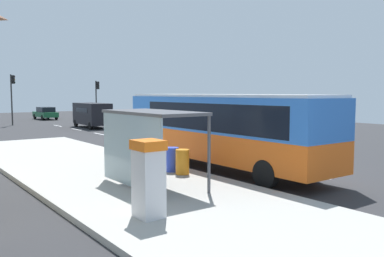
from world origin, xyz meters
name	(u,v)px	position (x,y,z in m)	size (l,w,h in m)	color
ground_plane	(127,141)	(0.00, 14.00, -0.02)	(56.00, 92.00, 0.04)	#2D2D30
sidewalk_platform	(123,181)	(-6.40, 2.00, 0.09)	(6.20, 30.00, 0.18)	#ADAAA3
lane_stripe_seg_1	(307,175)	(0.25, -1.00, 0.01)	(0.16, 2.20, 0.01)	silver
lane_stripe_seg_2	(225,159)	(0.25, 4.00, 0.01)	(0.16, 2.20, 0.01)	silver
lane_stripe_seg_3	(169,148)	(0.25, 9.00, 0.01)	(0.16, 2.20, 0.01)	silver
lane_stripe_seg_4	(130,140)	(0.25, 14.00, 0.01)	(0.16, 2.20, 0.01)	silver
lane_stripe_seg_5	(100,134)	(0.25, 19.00, 0.01)	(0.16, 2.20, 0.01)	silver
lane_stripe_seg_6	(77,129)	(0.25, 24.00, 0.01)	(0.16, 2.20, 0.01)	silver
lane_stripe_seg_7	(58,126)	(0.25, 29.00, 0.01)	(0.16, 2.20, 0.01)	silver
bus	(220,126)	(-1.71, 2.09, 1.84)	(2.56, 11.02, 3.21)	orange
white_van	(92,113)	(2.20, 25.10, 1.34)	(2.24, 5.29, 2.30)	black
sedan_near	(45,113)	(2.30, 39.60, 0.79)	(1.91, 4.43, 1.52)	#195933
ticket_machine	(149,178)	(-7.99, -2.53, 1.17)	(0.66, 0.76, 1.94)	silver
recycling_bin_orange	(182,162)	(-4.20, 1.38, 0.66)	(0.52, 0.52, 0.95)	orange
recycling_bin_blue	(172,159)	(-4.20, 2.08, 0.66)	(0.52, 0.52, 0.95)	blue
traffic_light_near_side	(97,95)	(5.50, 31.46, 3.06)	(0.49, 0.28, 4.57)	#2D2D2D
traffic_light_far_side	(12,92)	(-3.10, 32.26, 3.37)	(0.49, 0.28, 5.08)	#2D2D2D
bus_shelter	(145,129)	(-6.41, 0.37, 2.10)	(1.80, 4.00, 2.50)	#4C4C51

